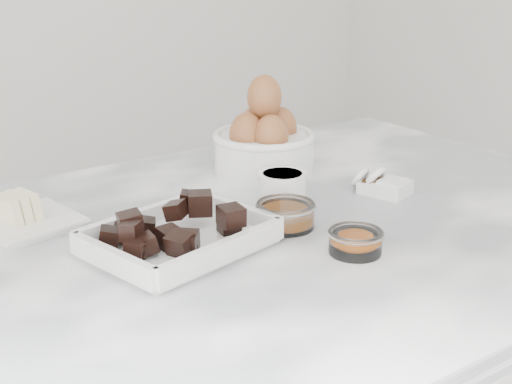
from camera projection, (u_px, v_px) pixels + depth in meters
marble_slab at (257, 240)px, 1.01m from camera, size 1.20×0.80×0.04m
chocolate_dish at (180, 232)px, 0.93m from camera, size 0.26×0.22×0.06m
butter_plate at (26, 217)px, 1.00m from camera, size 0.14×0.14×0.05m
sugar_ramekin at (282, 186)px, 1.10m from camera, size 0.08×0.08×0.05m
egg_bowl at (264, 142)px, 1.23m from camera, size 0.18×0.18×0.17m
honey_bowl at (285, 215)px, 1.00m from camera, size 0.09×0.09×0.04m
zest_bowl at (355, 241)px, 0.92m from camera, size 0.07×0.07×0.03m
vanilla_spoon at (371, 183)px, 1.15m from camera, size 0.06×0.07×0.04m
salt_spoon at (387, 185)px, 1.13m from camera, size 0.07×0.09×0.05m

